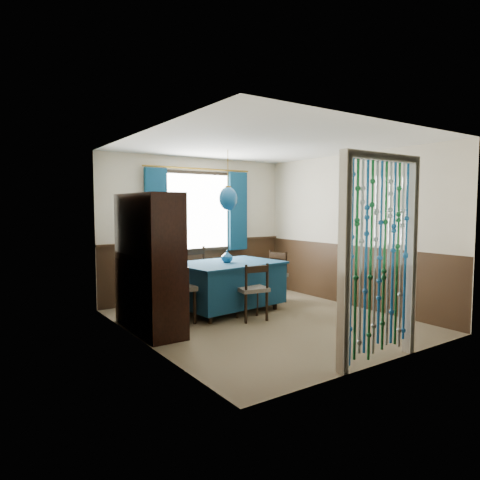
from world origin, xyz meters
TOP-DOWN VIEW (x-y plane):
  - floor at (0.00, 0.00)m, footprint 4.00×4.00m
  - ceiling at (0.00, 0.00)m, footprint 4.00×4.00m
  - wall_back at (0.00, 2.00)m, footprint 3.60×0.00m
  - wall_front at (0.00, -2.00)m, footprint 3.60×0.00m
  - wall_left at (-1.80, 0.00)m, footprint 0.00×4.00m
  - wall_right at (1.80, 0.00)m, footprint 0.00×4.00m
  - wainscot_back at (0.00, 1.99)m, footprint 3.60×0.00m
  - wainscot_front at (0.00, -1.99)m, footprint 3.60×0.00m
  - wainscot_left at (-1.79, 0.00)m, footprint 0.00×4.00m
  - wainscot_right at (1.79, 0.00)m, footprint 0.00×4.00m
  - window at (0.00, 1.95)m, footprint 1.32×0.12m
  - doorway at (0.00, -1.94)m, footprint 1.16×0.12m
  - dining_table at (-0.11, 0.80)m, footprint 1.71×1.27m
  - chair_near at (-0.11, 0.15)m, footprint 0.47×0.46m
  - chair_far at (-0.21, 1.53)m, footprint 0.51×0.49m
  - chair_left at (-1.07, 0.66)m, footprint 0.51×0.53m
  - chair_right at (0.87, 0.91)m, footprint 0.48×0.50m
  - sideboard at (-1.54, 0.51)m, footprint 0.50×1.39m
  - pendant_lamp at (-0.11, 0.80)m, footprint 0.29×0.29m
  - vase_table at (-0.13, 0.80)m, footprint 0.21×0.21m
  - bowl_shelf at (-1.48, 0.31)m, footprint 0.21×0.21m
  - vase_sideboard at (-1.48, 0.88)m, footprint 0.21×0.21m

SIDE VIEW (x-z plane):
  - floor at x=0.00m, z-range 0.00..0.00m
  - chair_near at x=-0.11m, z-range 0.03..0.86m
  - dining_table at x=-0.11m, z-range 0.06..0.83m
  - chair_right at x=0.87m, z-range 0.03..0.90m
  - chair_left at x=-1.07m, z-range 0.03..0.95m
  - wainscot_back at x=0.00m, z-range -1.30..2.30m
  - wainscot_front at x=0.00m, z-range -1.30..2.30m
  - wainscot_left at x=-1.79m, z-range -1.50..2.50m
  - wainscot_right at x=1.79m, z-range -1.50..2.50m
  - chair_far at x=-0.21m, z-range 0.03..0.98m
  - sideboard at x=-1.54m, z-range -0.28..1.53m
  - vase_table at x=-0.13m, z-range 0.77..0.94m
  - vase_sideboard at x=-1.48m, z-range 0.90..1.08m
  - doorway at x=0.00m, z-range -0.04..2.14m
  - wall_back at x=0.00m, z-range -0.55..3.05m
  - wall_front at x=0.00m, z-range -0.55..3.05m
  - wall_left at x=-1.80m, z-range -0.75..3.25m
  - wall_right at x=1.80m, z-range -0.75..3.25m
  - bowl_shelf at x=-1.48m, z-range 1.24..1.28m
  - window at x=0.00m, z-range 0.84..2.26m
  - pendant_lamp at x=-0.11m, z-range 1.30..2.22m
  - ceiling at x=0.00m, z-range 2.50..2.50m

